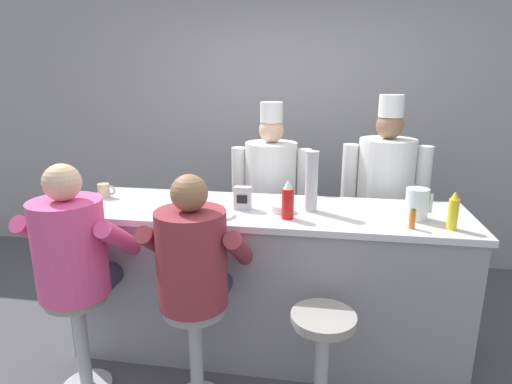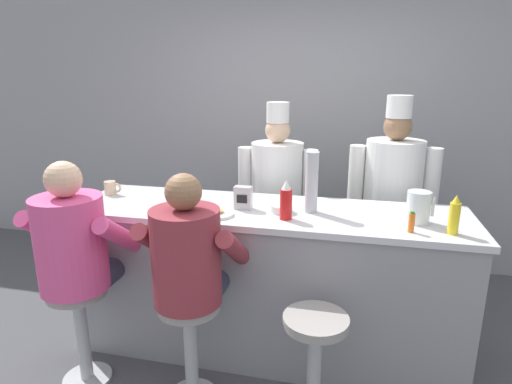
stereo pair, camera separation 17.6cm
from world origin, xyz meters
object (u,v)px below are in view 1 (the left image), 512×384
(diner_seated_pink, at_px, (75,254))
(empty_stool_round, at_px, (322,349))
(water_pitcher_clear, at_px, (417,204))
(cup_stack_steel, at_px, (311,181))
(cereal_bowl, at_px, (282,208))
(cook_in_whites_far, at_px, (384,195))
(hot_sauce_bottle_orange, at_px, (412,219))
(diner_seated_maroon, at_px, (194,265))
(breakfast_plate, at_px, (217,214))
(napkin_dispenser_chrome, at_px, (243,198))
(mustard_bottle_yellow, at_px, (453,212))
(ketchup_bottle_red, at_px, (288,200))
(coffee_mug_tan, at_px, (104,191))
(cook_in_whites_near, at_px, (271,195))

(diner_seated_pink, bearing_deg, empty_stool_round, -1.35)
(water_pitcher_clear, distance_m, cup_stack_steel, 0.65)
(water_pitcher_clear, relative_size, cereal_bowl, 1.35)
(diner_seated_pink, bearing_deg, cook_in_whites_far, 34.78)
(cup_stack_steel, bearing_deg, cereal_bowl, -164.24)
(hot_sauce_bottle_orange, height_order, diner_seated_maroon, diner_seated_maroon)
(breakfast_plate, height_order, napkin_dispenser_chrome, napkin_dispenser_chrome)
(napkin_dispenser_chrome, xyz_separation_m, cook_in_whites_far, (0.99, 0.76, -0.15))
(diner_seated_maroon, bearing_deg, mustard_bottle_yellow, 14.51)
(empty_stool_round, bearing_deg, ketchup_bottle_red, 118.77)
(cook_in_whites_far, bearing_deg, cereal_bowl, -133.45)
(diner_seated_pink, distance_m, diner_seated_maroon, 0.71)
(cup_stack_steel, distance_m, diner_seated_pink, 1.47)
(cup_stack_steel, bearing_deg, breakfast_plate, -160.01)
(cup_stack_steel, bearing_deg, coffee_mug_tan, 177.06)
(cook_in_whites_near, bearing_deg, ketchup_bottle_red, -76.31)
(mustard_bottle_yellow, xyz_separation_m, diner_seated_maroon, (-1.40, -0.36, -0.27))
(mustard_bottle_yellow, bearing_deg, ketchup_bottle_red, 177.65)
(mustard_bottle_yellow, distance_m, cereal_bowl, 1.00)
(diner_seated_maroon, bearing_deg, cup_stack_steel, 43.66)
(cereal_bowl, xyz_separation_m, empty_stool_round, (0.29, -0.56, -0.61))
(water_pitcher_clear, bearing_deg, diner_seated_pink, -165.35)
(cereal_bowl, distance_m, empty_stool_round, 0.88)
(water_pitcher_clear, relative_size, empty_stool_round, 0.30)
(ketchup_bottle_red, relative_size, empty_stool_round, 0.38)
(mustard_bottle_yellow, bearing_deg, hot_sauce_bottle_orange, -173.28)
(mustard_bottle_yellow, height_order, cup_stack_steel, cup_stack_steel)
(breakfast_plate, height_order, cup_stack_steel, cup_stack_steel)
(water_pitcher_clear, height_order, napkin_dispenser_chrome, water_pitcher_clear)
(ketchup_bottle_red, relative_size, cook_in_whites_far, 0.14)
(hot_sauce_bottle_orange, distance_m, napkin_dispenser_chrome, 1.04)
(breakfast_plate, relative_size, cup_stack_steel, 0.57)
(diner_seated_maroon, bearing_deg, breakfast_plate, 83.95)
(water_pitcher_clear, bearing_deg, mustard_bottle_yellow, -41.62)
(diner_seated_pink, height_order, diner_seated_maroon, diner_seated_pink)
(water_pitcher_clear, relative_size, cook_in_whites_far, 0.11)
(water_pitcher_clear, height_order, coffee_mug_tan, water_pitcher_clear)
(cereal_bowl, distance_m, diner_seated_maroon, 0.70)
(hot_sauce_bottle_orange, bearing_deg, cook_in_whites_far, 91.76)
(cup_stack_steel, xyz_separation_m, diner_seated_pink, (-1.31, -0.57, -0.34))
(diner_seated_maroon, distance_m, cook_in_whites_near, 1.32)
(napkin_dispenser_chrome, height_order, empty_stool_round, napkin_dispenser_chrome)
(ketchup_bottle_red, height_order, cereal_bowl, ketchup_bottle_red)
(ketchup_bottle_red, relative_size, diner_seated_pink, 0.17)
(hot_sauce_bottle_orange, bearing_deg, diner_seated_maroon, -164.10)
(diner_seated_maroon, distance_m, cook_in_whites_far, 1.74)
(coffee_mug_tan, distance_m, empty_stool_round, 1.82)
(napkin_dispenser_chrome, distance_m, cook_in_whites_near, 0.78)
(diner_seated_maroon, height_order, empty_stool_round, diner_seated_maroon)
(cup_stack_steel, bearing_deg, cook_in_whites_near, 115.96)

